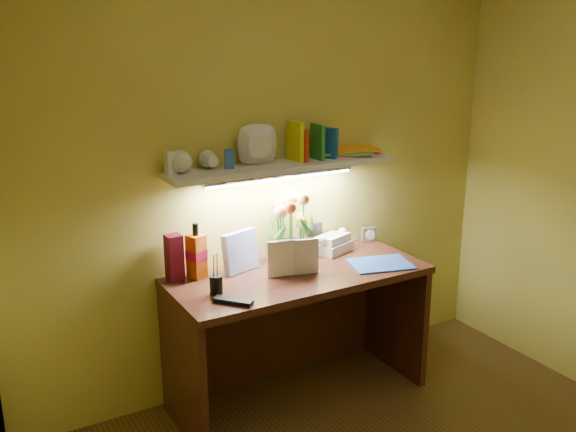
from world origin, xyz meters
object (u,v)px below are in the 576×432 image
object	(u,v)px
whisky_bottle	(196,251)
flower_bouquet	(291,230)
desk	(298,336)
telephone	(332,242)
desk_clock	(368,234)

from	to	relation	value
whisky_bottle	flower_bouquet	bearing A→B (deg)	-4.58
desk	telephone	size ratio (longest dim) A/B	6.77
flower_bouquet	telephone	size ratio (longest dim) A/B	1.84
desk	flower_bouquet	bearing A→B (deg)	73.73
desk_clock	whisky_bottle	bearing A→B (deg)	-164.05
desk_clock	whisky_bottle	world-z (taller)	whisky_bottle
desk	desk_clock	world-z (taller)	desk_clock
desk	telephone	distance (m)	0.58
flower_bouquet	whisky_bottle	size ratio (longest dim) A/B	1.28
telephone	desk_clock	size ratio (longest dim) A/B	2.43
flower_bouquet	telephone	bearing A→B (deg)	4.74
desk	flower_bouquet	world-z (taller)	flower_bouquet
desk_clock	whisky_bottle	xyz separation A→B (m)	(-1.15, -0.04, 0.11)
telephone	whisky_bottle	world-z (taller)	whisky_bottle
desk	telephone	bearing A→B (deg)	28.71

